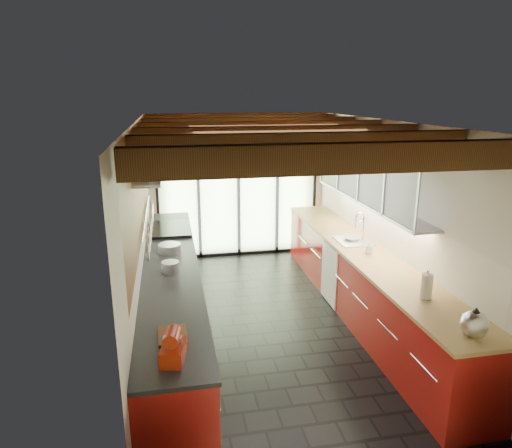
# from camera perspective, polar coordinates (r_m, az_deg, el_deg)

# --- Properties ---
(ground) EXTENTS (5.50, 5.50, 0.00)m
(ground) POSITION_cam_1_polar(r_m,az_deg,el_deg) (6.21, 1.84, -12.11)
(ground) COLOR black
(ground) RESTS_ON ground
(room_shell) EXTENTS (5.50, 5.50, 5.50)m
(room_shell) POSITION_cam_1_polar(r_m,az_deg,el_deg) (5.63, 1.99, 2.91)
(room_shell) COLOR silver
(room_shell) RESTS_ON ground
(ceiling_beams) EXTENTS (3.14, 5.06, 4.90)m
(ceiling_beams) POSITION_cam_1_polar(r_m,az_deg,el_deg) (5.87, 1.23, 11.45)
(ceiling_beams) COLOR #593316
(ceiling_beams) RESTS_ON ground
(glass_door) EXTENTS (2.95, 0.10, 2.90)m
(glass_door) POSITION_cam_1_polar(r_m,az_deg,el_deg) (8.23, -2.22, 7.13)
(glass_door) COLOR #C6EAAD
(glass_door) RESTS_ON ground
(left_counter) EXTENTS (0.68, 5.00, 0.92)m
(left_counter) POSITION_cam_1_polar(r_m,az_deg,el_deg) (5.88, -10.48, -9.07)
(left_counter) COLOR #A11914
(left_counter) RESTS_ON ground
(range_stove) EXTENTS (0.66, 0.90, 0.97)m
(range_stove) POSITION_cam_1_polar(r_m,az_deg,el_deg) (7.22, -10.66, -4.18)
(range_stove) COLOR silver
(range_stove) RESTS_ON ground
(right_counter) EXTENTS (0.68, 5.00, 0.92)m
(right_counter) POSITION_cam_1_polar(r_m,az_deg,el_deg) (6.40, 13.17, -7.13)
(right_counter) COLOR #A11914
(right_counter) RESTS_ON ground
(sink_assembly) EXTENTS (0.45, 0.52, 0.43)m
(sink_assembly) POSITION_cam_1_polar(r_m,az_deg,el_deg) (6.57, 12.16, -1.79)
(sink_assembly) COLOR silver
(sink_assembly) RESTS_ON right_counter
(upper_cabinets_right) EXTENTS (0.34, 3.00, 3.00)m
(upper_cabinets_right) POSITION_cam_1_polar(r_m,az_deg,el_deg) (6.33, 14.17, 5.72)
(upper_cabinets_right) COLOR silver
(upper_cabinets_right) RESTS_ON ground
(left_wall_fixtures) EXTENTS (0.28, 2.60, 0.96)m
(left_wall_fixtures) POSITION_cam_1_polar(r_m,az_deg,el_deg) (5.75, -13.14, 4.12)
(left_wall_fixtures) COLOR silver
(left_wall_fixtures) RESTS_ON ground
(stand_mixer) EXTENTS (0.22, 0.33, 0.27)m
(stand_mixer) POSITION_cam_1_polar(r_m,az_deg,el_deg) (3.73, -10.34, -14.89)
(stand_mixer) COLOR #B8280E
(stand_mixer) RESTS_ON left_counter
(pot_large) EXTENTS (0.25, 0.25, 0.13)m
(pot_large) POSITION_cam_1_polar(r_m,az_deg,el_deg) (5.41, -10.66, -5.31)
(pot_large) COLOR silver
(pot_large) RESTS_ON left_counter
(pot_small) EXTENTS (0.32, 0.32, 0.11)m
(pot_small) POSITION_cam_1_polar(r_m,az_deg,el_deg) (6.08, -10.74, -2.99)
(pot_small) COLOR silver
(pot_small) RESTS_ON left_counter
(cutting_board) EXTENTS (0.25, 0.34, 0.03)m
(cutting_board) POSITION_cam_1_polar(r_m,az_deg,el_deg) (4.08, -10.36, -13.54)
(cutting_board) COLOR brown
(cutting_board) RESTS_ON left_counter
(kettle) EXTENTS (0.28, 0.32, 0.28)m
(kettle) POSITION_cam_1_polar(r_m,az_deg,el_deg) (4.40, 25.65, -11.06)
(kettle) COLOR silver
(kettle) RESTS_ON right_counter
(paper_towel) EXTENTS (0.12, 0.12, 0.31)m
(paper_towel) POSITION_cam_1_polar(r_m,az_deg,el_deg) (4.96, 20.55, -7.32)
(paper_towel) COLOR white
(paper_towel) RESTS_ON right_counter
(soap_bottle) EXTENTS (0.10, 0.10, 0.17)m
(soap_bottle) POSITION_cam_1_polar(r_m,az_deg,el_deg) (6.09, 13.98, -2.90)
(soap_bottle) COLOR silver
(soap_bottle) RESTS_ON right_counter
(bowl) EXTENTS (0.27, 0.27, 0.05)m
(bowl) POSITION_cam_1_polar(r_m,az_deg,el_deg) (6.60, 11.87, -1.81)
(bowl) COLOR silver
(bowl) RESTS_ON right_counter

